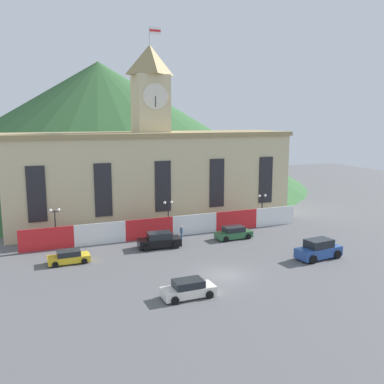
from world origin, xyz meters
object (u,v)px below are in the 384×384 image
object	(u,v)px
car_green_wagon	(234,233)
car_white_taxi	(188,289)
street_lamp_center	(168,210)
car_blue_van	(319,250)
street_lamp_far_right	(262,203)
car_yellow_coupe	(69,257)
car_black_suv	(159,240)
pedestrian	(181,232)
street_lamp_right	(55,219)

from	to	relation	value
car_green_wagon	car_white_taxi	bearing A→B (deg)	49.17
street_lamp_center	car_blue_van	bearing A→B (deg)	-51.01
street_lamp_far_right	car_yellow_coupe	distance (m)	27.56
car_blue_van	street_lamp_center	bearing A→B (deg)	123.19
car_black_suv	car_white_taxi	distance (m)	14.42
car_white_taxi	car_green_wagon	bearing A→B (deg)	-129.71
street_lamp_far_right	car_white_taxi	world-z (taller)	street_lamp_far_right
pedestrian	car_white_taxi	bearing A→B (deg)	90.33
street_lamp_far_right	car_white_taxi	bearing A→B (deg)	-134.67
car_white_taxi	pedestrian	bearing A→B (deg)	-109.22
street_lamp_right	car_white_taxi	bearing A→B (deg)	-64.35
street_lamp_right	pedestrian	xyz separation A→B (m)	(14.71, -2.06, -2.49)
car_black_suv	street_lamp_right	bearing A→B (deg)	-16.58
car_yellow_coupe	street_lamp_right	bearing A→B (deg)	96.54
car_yellow_coupe	car_blue_van	bearing A→B (deg)	-19.24
street_lamp_right	street_lamp_far_right	world-z (taller)	street_lamp_right
street_lamp_right	car_green_wagon	size ratio (longest dim) A/B	1.00
street_lamp_center	car_yellow_coupe	xyz separation A→B (m)	(-12.99, -6.07, -2.68)
car_blue_van	car_white_taxi	size ratio (longest dim) A/B	1.17
car_black_suv	car_yellow_coupe	bearing A→B (deg)	14.22
car_green_wagon	car_yellow_coupe	bearing A→B (deg)	3.32
street_lamp_center	car_green_wagon	world-z (taller)	street_lamp_center
street_lamp_center	car_white_taxi	world-z (taller)	street_lamp_center
street_lamp_right	car_yellow_coupe	bearing A→B (deg)	-83.25
car_black_suv	car_yellow_coupe	distance (m)	10.48
car_green_wagon	car_black_suv	distance (m)	9.68
pedestrian	street_lamp_center	bearing A→B (deg)	-44.72
car_green_wagon	car_white_taxi	distance (m)	18.50
street_lamp_right	car_blue_van	xyz separation A→B (m)	(25.55, -14.63, -2.43)
car_yellow_coupe	car_black_suv	bearing A→B (deg)	8.76
street_lamp_right	car_yellow_coupe	world-z (taller)	street_lamp_right
car_blue_van	car_green_wagon	size ratio (longest dim) A/B	1.14
car_blue_van	car_white_taxi	xyz separation A→B (m)	(-16.57, -4.07, -0.27)
car_blue_van	car_black_suv	distance (m)	17.72
car_black_suv	car_blue_van	bearing A→B (deg)	150.09
car_white_taxi	street_lamp_center	bearing A→B (deg)	-104.40
car_green_wagon	street_lamp_far_right	bearing A→B (deg)	-148.03
street_lamp_center	street_lamp_far_right	bearing A→B (deg)	0.00
street_lamp_far_right	street_lamp_right	bearing A→B (deg)	180.00
car_green_wagon	pedestrian	size ratio (longest dim) A/B	2.80
car_blue_van	pedestrian	distance (m)	16.60
street_lamp_right	car_blue_van	size ratio (longest dim) A/B	0.88
street_lamp_right	car_green_wagon	world-z (taller)	street_lamp_right
street_lamp_right	street_lamp_far_right	xyz separation A→B (m)	(27.48, 0.00, -0.14)
street_lamp_far_right	car_black_suv	size ratio (longest dim) A/B	0.87
car_green_wagon	pedestrian	bearing A→B (deg)	-22.77
car_black_suv	pedestrian	world-z (taller)	car_black_suv
car_green_wagon	car_blue_van	bearing A→B (deg)	113.87
street_lamp_right	car_yellow_coupe	distance (m)	6.71
car_white_taxi	car_yellow_coupe	bearing A→B (deg)	-57.05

